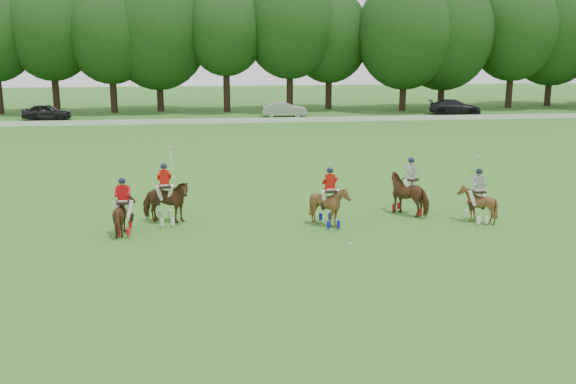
{
  "coord_description": "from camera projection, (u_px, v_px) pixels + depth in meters",
  "views": [
    {
      "loc": [
        -2.05,
        -19.67,
        6.99
      ],
      "look_at": [
        0.93,
        4.2,
        1.4
      ],
      "focal_mm": 40.0,
      "sensor_mm": 36.0,
      "label": 1
    }
  ],
  "objects": [
    {
      "name": "polo_red_c",
      "position": [
        330.0,
        205.0,
        24.99
      ],
      "size": [
        1.43,
        1.58,
        2.33
      ],
      "color": "#452512",
      "rests_on": "ground"
    },
    {
      "name": "car_mid",
      "position": [
        285.0,
        109.0,
        62.41
      ],
      "size": [
        4.41,
        1.89,
        1.41
      ],
      "primitive_type": "imported",
      "rotation": [
        0.0,
        0.0,
        1.48
      ],
      "color": "#A9AAAF",
      "rests_on": "ground"
    },
    {
      "name": "polo_stripe_b",
      "position": [
        477.0,
        203.0,
        25.56
      ],
      "size": [
        1.27,
        1.41,
        2.72
      ],
      "color": "#452512",
      "rests_on": "ground"
    },
    {
      "name": "car_right",
      "position": [
        455.0,
        107.0,
        64.49
      ],
      "size": [
        5.5,
        3.3,
        1.49
      ],
      "primitive_type": "imported",
      "rotation": [
        0.0,
        0.0,
        1.32
      ],
      "color": "black",
      "rests_on": "ground"
    },
    {
      "name": "car_left",
      "position": [
        47.0,
        112.0,
        59.71
      ],
      "size": [
        4.42,
        1.89,
        1.49
      ],
      "primitive_type": "imported",
      "rotation": [
        0.0,
        0.0,
        1.54
      ],
      "color": "black",
      "rests_on": "ground"
    },
    {
      "name": "boundary_rail",
      "position": [
        231.0,
        121.0,
        57.52
      ],
      "size": [
        120.0,
        0.1,
        0.44
      ],
      "primitive_type": "cube",
      "color": "white",
      "rests_on": "ground"
    },
    {
      "name": "tree_line",
      "position": [
        228.0,
        31.0,
        65.45
      ],
      "size": [
        117.98,
        14.32,
        14.75
      ],
      "color": "black",
      "rests_on": "ground"
    },
    {
      "name": "polo_red_b",
      "position": [
        165.0,
        202.0,
        25.34
      ],
      "size": [
        1.91,
        1.7,
        2.96
      ],
      "color": "#452512",
      "rests_on": "ground"
    },
    {
      "name": "polo_ball",
      "position": [
        350.0,
        244.0,
        22.77
      ],
      "size": [
        0.09,
        0.09,
        0.09
      ],
      "primitive_type": "sphere",
      "color": "white",
      "rests_on": "ground"
    },
    {
      "name": "polo_red_a",
      "position": [
        124.0,
        214.0,
        23.91
      ],
      "size": [
        1.06,
        1.72,
        2.16
      ],
      "color": "#452512",
      "rests_on": "ground"
    },
    {
      "name": "polo_stripe_a",
      "position": [
        410.0,
        193.0,
        26.73
      ],
      "size": [
        2.06,
        2.11,
        2.95
      ],
      "color": "#452512",
      "rests_on": "ground"
    },
    {
      "name": "ground",
      "position": [
        276.0,
        264.0,
        20.84
      ],
      "size": [
        180.0,
        180.0,
        0.0
      ],
      "primitive_type": "plane",
      "color": "#2E7220",
      "rests_on": "ground"
    }
  ]
}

